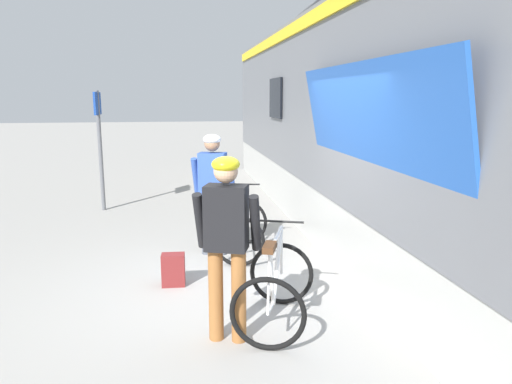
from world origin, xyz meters
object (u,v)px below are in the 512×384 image
at_px(cyclist_far_in_blue, 213,184).
at_px(platform_sign_post, 99,130).
at_px(bicycle_near_white, 275,288).
at_px(cyclist_near_in_dark, 227,233).
at_px(train_car, 451,121).
at_px(backpack_on_platform, 173,270).
at_px(bicycle_far_silver, 242,228).

distance_m(cyclist_far_in_blue, platform_sign_post, 3.80).
bearing_deg(cyclist_far_in_blue, bicycle_near_white, -79.38).
distance_m(cyclist_near_in_dark, cyclist_far_in_blue, 2.56).
xyz_separation_m(train_car, bicycle_near_white, (-2.61, -1.39, -1.56)).
bearing_deg(train_car, bicycle_near_white, -151.99).
bearing_deg(backpack_on_platform, train_car, 5.82).
distance_m(bicycle_far_silver, backpack_on_platform, 1.44).
bearing_deg(platform_sign_post, train_car, -39.17).
bearing_deg(bicycle_far_silver, platform_sign_post, 126.62).
xyz_separation_m(cyclist_near_in_dark, platform_sign_post, (-1.95, 5.73, 0.57)).
relative_size(cyclist_near_in_dark, backpack_on_platform, 4.40).
xyz_separation_m(cyclist_far_in_blue, backpack_on_platform, (-0.58, -1.12, -0.85)).
relative_size(cyclist_near_in_dark, platform_sign_post, 0.73).
relative_size(train_car, platform_sign_post, 7.65).
bearing_deg(cyclist_near_in_dark, backpack_on_platform, 109.81).
xyz_separation_m(cyclist_near_in_dark, backpack_on_platform, (-0.52, 1.44, -0.85)).
bearing_deg(platform_sign_post, backpack_on_platform, -71.49).
distance_m(bicycle_far_silver, platform_sign_post, 4.24).
relative_size(bicycle_near_white, backpack_on_platform, 3.11).
relative_size(bicycle_far_silver, backpack_on_platform, 2.99).
height_order(train_car, platform_sign_post, train_car).
bearing_deg(backpack_on_platform, bicycle_near_white, -46.93).
relative_size(bicycle_far_silver, platform_sign_post, 0.50).
bearing_deg(cyclist_near_in_dark, bicycle_far_silver, 79.28).
height_order(bicycle_near_white, backpack_on_platform, bicycle_near_white).
distance_m(cyclist_near_in_dark, backpack_on_platform, 1.75).
xyz_separation_m(train_car, cyclist_near_in_dark, (-3.11, -1.60, -0.91)).
relative_size(backpack_on_platform, platform_sign_post, 0.17).
bearing_deg(backpack_on_platform, cyclist_far_in_blue, 65.86).
distance_m(cyclist_far_in_blue, bicycle_far_silver, 0.77).
height_order(cyclist_far_in_blue, platform_sign_post, platform_sign_post).
xyz_separation_m(cyclist_far_in_blue, bicycle_near_white, (0.44, -2.35, -0.65)).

